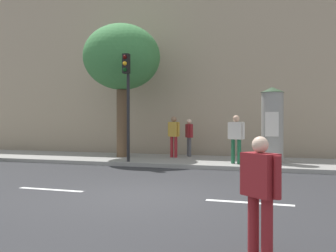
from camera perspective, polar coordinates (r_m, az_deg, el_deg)
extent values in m
plane|color=#2B2B2D|center=(8.50, -4.20, -10.70)|extent=(80.00, 80.00, 0.00)
cube|color=gray|center=(15.13, 5.96, -5.49)|extent=(36.00, 4.00, 0.15)
cube|color=silver|center=(9.65, -17.68, -9.35)|extent=(1.80, 0.16, 0.01)
cube|color=silver|center=(7.92, 12.41, -11.50)|extent=(1.80, 0.16, 0.01)
cube|color=tan|center=(20.21, 9.00, 9.42)|extent=(36.00, 5.00, 9.59)
cylinder|color=black|center=(14.33, -6.18, 1.26)|extent=(0.12, 0.12, 3.39)
cube|color=black|center=(14.35, -6.48, 9.56)|extent=(0.24, 0.24, 0.75)
sphere|color=#390605|center=(14.27, -6.70, 10.57)|extent=(0.16, 0.16, 0.16)
sphere|color=#F2A519|center=(14.23, -6.70, 9.62)|extent=(0.16, 0.16, 0.16)
sphere|color=#07330F|center=(14.20, -6.70, 8.66)|extent=(0.16, 0.16, 0.16)
cylinder|color=gray|center=(14.34, 15.84, -0.25)|extent=(0.80, 0.80, 2.64)
cone|color=#334C33|center=(14.39, 15.85, 5.42)|extent=(0.88, 0.88, 0.20)
cube|color=silver|center=(13.92, 15.77, 0.27)|extent=(0.48, 0.02, 0.90)
cylinder|color=brown|center=(16.37, -7.15, 0.42)|extent=(0.47, 0.47, 2.97)
ellipsoid|color=#3D7F42|center=(16.63, -7.16, 10.54)|extent=(3.38, 3.38, 2.88)
cylinder|color=maroon|center=(4.87, 13.07, -14.68)|extent=(0.14, 0.14, 0.75)
cylinder|color=maroon|center=(4.71, 15.07, -15.20)|extent=(0.14, 0.14, 0.75)
cube|color=maroon|center=(4.66, 14.07, -7.33)|extent=(0.50, 0.48, 0.53)
cylinder|color=maroon|center=(4.86, 11.77, -7.01)|extent=(0.09, 0.09, 0.50)
cylinder|color=maroon|center=(4.47, 16.57, -7.66)|extent=(0.09, 0.09, 0.50)
sphere|color=beige|center=(4.62, 14.08, -2.82)|extent=(0.20, 0.20, 0.20)
cylinder|color=maroon|center=(16.07, 0.59, -3.26)|extent=(0.14, 0.14, 0.90)
cylinder|color=maroon|center=(15.98, 1.21, -3.28)|extent=(0.14, 0.14, 0.90)
cube|color=#B78C33|center=(15.99, 0.90, -0.51)|extent=(0.43, 0.30, 0.64)
cylinder|color=#B78C33|center=(16.10, 0.14, -0.50)|extent=(0.09, 0.09, 0.61)
cylinder|color=#B78C33|center=(15.88, 1.67, -0.52)|extent=(0.09, 0.09, 0.61)
sphere|color=#8C664C|center=(15.99, 0.90, 1.07)|extent=(0.24, 0.24, 0.24)
cylinder|color=#1E5938|center=(13.83, 10.03, -3.88)|extent=(0.14, 0.14, 0.90)
cylinder|color=#1E5938|center=(13.71, 10.95, -3.92)|extent=(0.14, 0.14, 0.90)
cube|color=silver|center=(13.73, 10.49, -0.70)|extent=(0.55, 0.40, 0.64)
cylinder|color=silver|center=(13.87, 9.42, -0.69)|extent=(0.09, 0.09, 0.60)
cylinder|color=silver|center=(13.60, 11.59, -0.72)|extent=(0.09, 0.09, 0.60)
sphere|color=tan|center=(13.73, 10.50, 1.13)|extent=(0.24, 0.24, 0.24)
cube|color=maroon|center=(13.89, 10.84, -0.82)|extent=(0.32, 0.25, 0.36)
cylinder|color=#4C4C51|center=(16.67, 3.18, -3.22)|extent=(0.14, 0.14, 0.85)
cylinder|color=#4C4C51|center=(16.44, 3.38, -3.28)|extent=(0.14, 0.14, 0.85)
cube|color=maroon|center=(16.52, 3.28, -0.75)|extent=(0.44, 0.53, 0.60)
cylinder|color=maroon|center=(16.79, 3.05, -0.73)|extent=(0.09, 0.09, 0.57)
cylinder|color=maroon|center=(16.25, 3.52, -0.77)|extent=(0.09, 0.09, 0.57)
sphere|color=beige|center=(16.52, 3.28, 0.69)|extent=(0.23, 0.23, 0.23)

